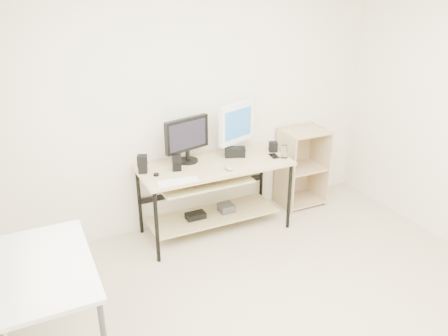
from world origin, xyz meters
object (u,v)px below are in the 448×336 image
Objects in this scene: shelf_unit at (300,166)px; black_monitor at (187,137)px; audio_controller at (176,162)px; white_imac at (237,124)px; side_table at (44,276)px; desk at (212,183)px.

black_monitor is at bearing -179.94° from shelf_unit.
black_monitor reaches higher than audio_controller.
white_imac is 3.14× the size of audio_controller.
side_table is 1.11× the size of shelf_unit.
audio_controller is (-0.37, -0.01, 0.30)m from desk.
white_imac is at bearing 31.56° from side_table.
shelf_unit is 1.85× the size of black_monitor.
shelf_unit is 1.01m from white_imac.
shelf_unit is (2.83, 1.22, -0.22)m from side_table.
white_imac reaches higher than shelf_unit.
black_monitor is 0.30m from audio_controller.
black_monitor is (-1.37, -0.00, 0.56)m from shelf_unit.
audio_controller reaches higher than desk.
shelf_unit reaches higher than side_table.
white_imac is 0.79m from audio_controller.
white_imac reaches higher than black_monitor.
audio_controller is (-0.18, -0.17, -0.17)m from black_monitor.
audio_controller is at bearing -152.66° from black_monitor.
black_monitor is at bearing 39.87° from side_table.
side_table is 2.40m from white_imac.
shelf_unit is at bearing -15.85° from black_monitor.
side_table is at bearing -169.83° from white_imac.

